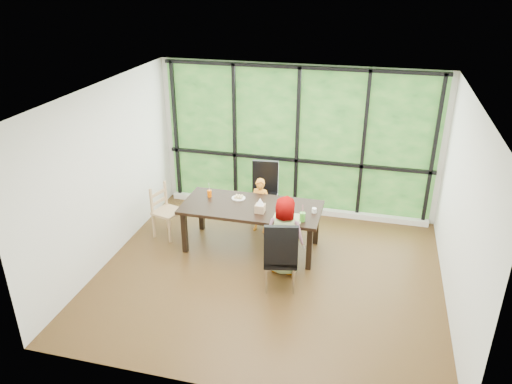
% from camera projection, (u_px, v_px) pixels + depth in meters
% --- Properties ---
extents(ground, '(5.00, 5.00, 0.00)m').
position_uv_depth(ground, '(269.00, 274.00, 7.33)').
color(ground, black).
rests_on(ground, ground).
extents(back_wall, '(5.00, 0.00, 5.00)m').
position_uv_depth(back_wall, '(298.00, 141.00, 8.74)').
color(back_wall, silver).
rests_on(back_wall, ground).
extents(foliage_backdrop, '(4.80, 0.02, 2.65)m').
position_uv_depth(foliage_backdrop, '(297.00, 141.00, 8.72)').
color(foliage_backdrop, '#1B461C').
rests_on(foliage_backdrop, back_wall).
extents(window_mullions, '(4.80, 0.06, 2.65)m').
position_uv_depth(window_mullions, '(297.00, 142.00, 8.68)').
color(window_mullions, black).
rests_on(window_mullions, back_wall).
extents(window_sill, '(4.80, 0.12, 0.10)m').
position_uv_depth(window_sill, '(294.00, 208.00, 9.20)').
color(window_sill, silver).
rests_on(window_sill, ground).
extents(dining_table, '(2.24, 1.09, 0.75)m').
position_uv_depth(dining_table, '(251.00, 227.00, 7.87)').
color(dining_table, black).
rests_on(dining_table, ground).
extents(chair_window_leather, '(0.51, 0.51, 1.08)m').
position_uv_depth(chair_window_leather, '(264.00, 193.00, 8.64)').
color(chair_window_leather, black).
rests_on(chair_window_leather, ground).
extents(chair_interior_leather, '(0.55, 0.55, 1.08)m').
position_uv_depth(chair_interior_leather, '(280.00, 254.00, 6.84)').
color(chair_interior_leather, black).
rests_on(chair_interior_leather, ground).
extents(chair_end_beech, '(0.50, 0.51, 0.90)m').
position_uv_depth(chair_end_beech, '(168.00, 212.00, 8.20)').
color(chair_end_beech, '#A88259').
rests_on(chair_end_beech, ground).
extents(child_toddler, '(0.38, 0.28, 0.96)m').
position_uv_depth(child_toddler, '(260.00, 205.00, 8.34)').
color(child_toddler, orange).
rests_on(child_toddler, ground).
extents(child_older, '(0.62, 0.42, 1.22)m').
position_uv_depth(child_older, '(285.00, 236.00, 7.15)').
color(child_older, slate).
rests_on(child_older, ground).
extents(placemat, '(0.43, 0.32, 0.01)m').
position_uv_depth(placemat, '(288.00, 217.00, 7.36)').
color(placemat, tan).
rests_on(placemat, dining_table).
extents(plate_far, '(0.22, 0.22, 0.01)m').
position_uv_depth(plate_far, '(239.00, 198.00, 7.97)').
color(plate_far, white).
rests_on(plate_far, dining_table).
extents(plate_near, '(0.21, 0.21, 0.01)m').
position_uv_depth(plate_near, '(286.00, 216.00, 7.41)').
color(plate_near, white).
rests_on(plate_near, dining_table).
extents(orange_cup, '(0.07, 0.07, 0.11)m').
position_uv_depth(orange_cup, '(209.00, 193.00, 8.01)').
color(orange_cup, '#FF6301').
rests_on(orange_cup, dining_table).
extents(green_cup, '(0.09, 0.09, 0.13)m').
position_uv_depth(green_cup, '(302.00, 217.00, 7.24)').
color(green_cup, green).
rests_on(green_cup, dining_table).
extents(white_mug, '(0.07, 0.07, 0.07)m').
position_uv_depth(white_mug, '(314.00, 210.00, 7.50)').
color(white_mug, white).
rests_on(white_mug, dining_table).
extents(tissue_box, '(0.15, 0.15, 0.12)m').
position_uv_depth(tissue_box, '(260.00, 208.00, 7.51)').
color(tissue_box, tan).
rests_on(tissue_box, dining_table).
extents(crepe_rolls_far, '(0.15, 0.12, 0.04)m').
position_uv_depth(crepe_rolls_far, '(239.00, 197.00, 7.95)').
color(crepe_rolls_far, tan).
rests_on(crepe_rolls_far, plate_far).
extents(crepe_rolls_near, '(0.15, 0.12, 0.04)m').
position_uv_depth(crepe_rolls_near, '(286.00, 214.00, 7.40)').
color(crepe_rolls_near, tan).
rests_on(crepe_rolls_near, plate_near).
extents(straw_white, '(0.01, 0.04, 0.20)m').
position_uv_depth(straw_white, '(209.00, 188.00, 7.97)').
color(straw_white, white).
rests_on(straw_white, orange_cup).
extents(straw_pink, '(0.01, 0.04, 0.20)m').
position_uv_depth(straw_pink, '(303.00, 210.00, 7.19)').
color(straw_pink, pink).
rests_on(straw_pink, green_cup).
extents(tissue, '(0.12, 0.12, 0.11)m').
position_uv_depth(tissue, '(260.00, 201.00, 7.46)').
color(tissue, white).
rests_on(tissue, tissue_box).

